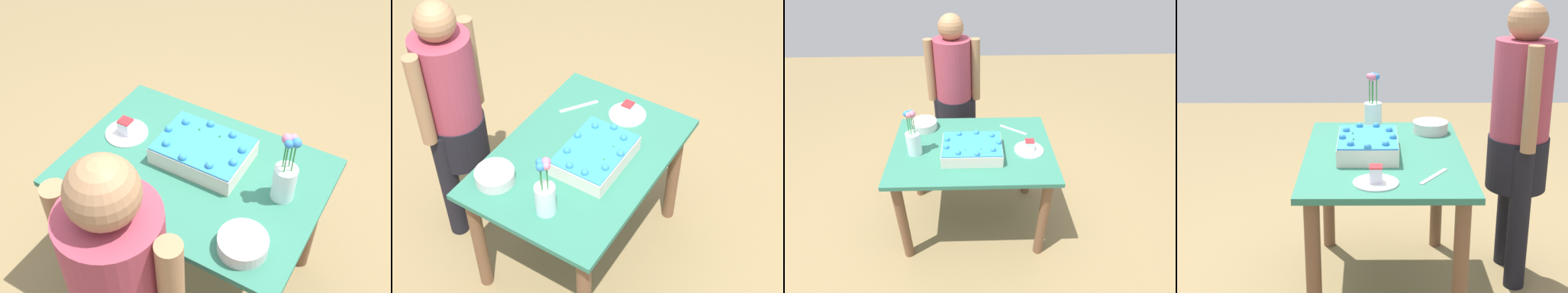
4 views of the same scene
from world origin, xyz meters
The scene contains 8 objects.
ground_plane centered at (0.00, 0.00, 0.00)m, with size 8.00×8.00×0.00m, color olive.
dining_table centered at (0.00, 0.00, 0.61)m, with size 1.12×0.80×0.76m.
sheet_cake centered at (0.00, -0.09, 0.81)m, with size 0.40×0.29×0.11m.
serving_plate_with_slice centered at (0.39, -0.05, 0.78)m, with size 0.20×0.20×0.08m.
cake_knife centered at (0.31, 0.21, 0.76)m, with size 0.22×0.02×0.00m, color silver.
flower_vase centered at (-0.39, -0.06, 0.87)m, with size 0.10×0.10×0.33m.
fruit_bowl centered at (-0.36, 0.26, 0.79)m, with size 0.19×0.19×0.06m, color silver.
person_standing centered at (-0.15, 0.70, 0.85)m, with size 0.45×0.31×1.49m.
Camera 3 is at (0.01, -1.73, 2.02)m, focal length 28.00 mm.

